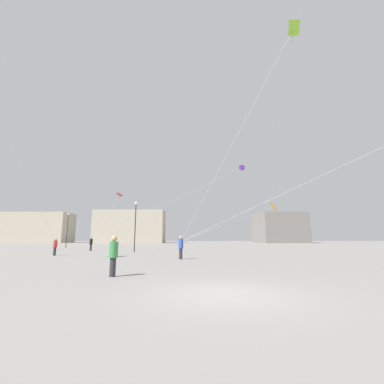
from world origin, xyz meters
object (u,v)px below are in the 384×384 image
kite_violet_diamond (240,169)px  lamppost_east (135,219)px  kite_lime_delta (289,37)px  building_right_hall (279,228)px  person_in_red (55,246)px  person_in_green (113,254)px  person_in_blue (181,246)px  building_left_hall (36,228)px  lamppost_west (68,225)px  kite_amber_diamond (274,206)px  building_centre_hall (130,227)px  kite_crimson_delta (119,195)px  person_in_black (91,243)px

kite_violet_diamond → lamppost_east: (-16.03, -15.01, -10.33)m
kite_lime_delta → building_right_hall: bearing=69.4°
person_in_red → lamppost_east: (6.39, 5.17, 2.91)m
person_in_green → person_in_blue: bearing=53.8°
building_left_hall → lamppost_west: size_ratio=4.39×
person_in_red → kite_amber_diamond: size_ratio=0.09×
kite_lime_delta → kite_violet_diamond: (4.14, 31.03, 0.01)m
kite_violet_diamond → kite_lime_delta: bearing=-97.6°
kite_lime_delta → lamppost_east: (-11.89, 16.02, -10.32)m
building_centre_hall → lamppost_west: size_ratio=4.25×
kite_violet_diamond → lamppost_west: 31.89m
kite_violet_diamond → lamppost_east: size_ratio=4.06×
person_in_blue → building_left_hall: (-53.81, 79.68, 4.54)m
kite_amber_diamond → person_in_green: bearing=-123.1°
building_right_hall → lamppost_west: bearing=-139.8°
person_in_blue → kite_crimson_delta: (-8.95, 17.52, 6.82)m
person_in_blue → person_in_black: (-11.43, 14.16, -0.01)m
person_in_black → kite_crimson_delta: (2.48, 3.35, 6.82)m
person_in_blue → building_centre_hall: size_ratio=0.07×
building_right_hall → building_left_hall: bearing=175.4°
kite_amber_diamond → kite_violet_diamond: bearing=105.7°
person_in_red → kite_amber_diamond: kite_amber_diamond is taller
person_in_black → kite_crimson_delta: bearing=-65.5°
kite_violet_diamond → lamppost_west: (-30.19, 0.53, -10.25)m
building_left_hall → building_right_hall: bearing=-4.6°
person_in_black → lamppost_west: bearing=5.9°
person_in_blue → lamppost_east: lamppost_east is taller
kite_amber_diamond → building_centre_hall: (-31.18, 57.72, -0.35)m
building_left_hall → person_in_red: bearing=-60.6°
building_left_hall → lamppost_west: building_left_hall is taller
kite_amber_diamond → kite_crimson_delta: bearing=176.0°
person_in_green → person_in_red: person_in_green is taller
person_in_black → lamppost_east: 8.05m
person_in_red → building_left_hall: building_left_hall is taller
person_in_red → kite_crimson_delta: (2.62, 12.74, 6.89)m
person_in_green → person_in_red: (-8.72, 13.69, -0.04)m
kite_violet_diamond → kite_crimson_delta: 22.08m
kite_crimson_delta → lamppost_west: size_ratio=1.17×
kite_lime_delta → kite_crimson_delta: kite_lime_delta is taller
kite_violet_diamond → lamppost_east: kite_violet_diamond is taller
kite_crimson_delta → building_left_hall: size_ratio=0.27×
kite_lime_delta → kite_violet_diamond: kite_violet_diamond is taller
person_in_blue → person_in_black: size_ratio=1.01×
building_left_hall → person_in_black: bearing=-57.1°
building_centre_hall → lamppost_east: building_centre_hall is taller
building_right_hall → lamppost_west: (-55.53, -46.93, -1.39)m
person_in_blue → kite_violet_diamond: 30.23m
person_in_blue → kite_lime_delta: size_ratio=0.13×
kite_crimson_delta → building_right_hall: (45.14, 54.91, -2.51)m
person_in_blue → building_right_hall: 81.08m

